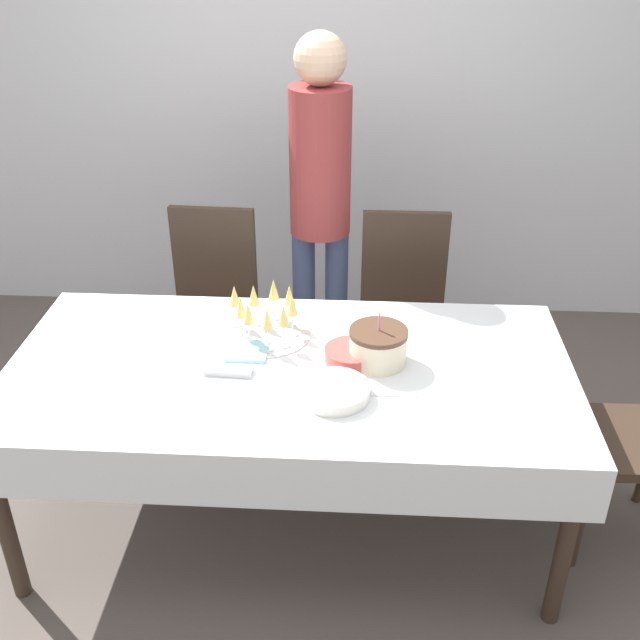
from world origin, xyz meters
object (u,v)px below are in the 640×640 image
(plate_stack_dessert, at_px, (351,355))
(person_standing, at_px, (320,188))
(birthday_cake, at_px, (378,346))
(champagne_tray, at_px, (265,314))
(plate_stack_main, at_px, (334,391))
(dining_chair_far_right, at_px, (403,308))
(dining_chair_far_left, at_px, (212,302))

(plate_stack_dessert, height_order, person_standing, person_standing)
(birthday_cake, distance_m, person_standing, 1.03)
(birthday_cake, xyz_separation_m, champagne_tray, (-0.43, 0.17, 0.02))
(plate_stack_main, xyz_separation_m, plate_stack_dessert, (0.05, 0.23, 0.00))
(dining_chair_far_right, xyz_separation_m, plate_stack_dessert, (-0.23, -0.78, 0.23))
(dining_chair_far_left, distance_m, person_standing, 0.74)
(birthday_cake, height_order, plate_stack_dessert, birthday_cake)
(plate_stack_main, bearing_deg, dining_chair_far_right, 74.34)
(birthday_cake, height_order, champagne_tray, birthday_cake)
(birthday_cake, xyz_separation_m, plate_stack_dessert, (-0.10, 0.00, -0.04))
(dining_chair_far_left, bearing_deg, person_standing, 19.33)
(plate_stack_main, bearing_deg, champagne_tray, 125.38)
(birthday_cake, relative_size, champagne_tray, 0.61)
(dining_chair_far_right, distance_m, birthday_cake, 0.84)
(birthday_cake, bearing_deg, dining_chair_far_right, 80.30)
(champagne_tray, relative_size, person_standing, 0.20)
(dining_chair_far_left, xyz_separation_m, birthday_cake, (0.77, -0.78, 0.27))
(plate_stack_dessert, bearing_deg, plate_stack_main, -102.82)
(dining_chair_far_left, xyz_separation_m, plate_stack_dessert, (0.67, -0.78, 0.23))
(birthday_cake, distance_m, plate_stack_main, 0.28)
(dining_chair_far_right, relative_size, person_standing, 0.56)
(dining_chair_far_left, distance_m, dining_chair_far_right, 0.90)
(dining_chair_far_right, height_order, plate_stack_main, dining_chair_far_right)
(dining_chair_far_left, height_order, person_standing, person_standing)
(person_standing, bearing_deg, dining_chair_far_right, -23.85)
(dining_chair_far_right, bearing_deg, plate_stack_dessert, -106.47)
(birthday_cake, bearing_deg, champagne_tray, 158.71)
(plate_stack_dessert, relative_size, person_standing, 0.11)
(plate_stack_main, distance_m, plate_stack_dessert, 0.24)
(dining_chair_far_left, bearing_deg, birthday_cake, -45.52)
(birthday_cake, bearing_deg, plate_stack_main, -123.35)
(birthday_cake, xyz_separation_m, plate_stack_main, (-0.15, -0.23, -0.05))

